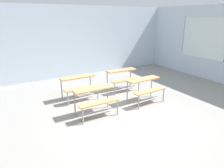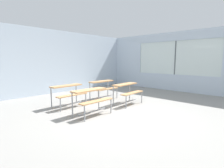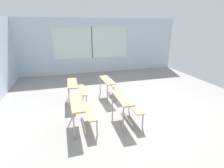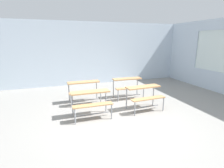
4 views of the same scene
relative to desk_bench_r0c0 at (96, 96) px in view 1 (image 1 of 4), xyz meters
name	(u,v)px [view 1 (image 1 of 4)]	position (x,y,z in m)	size (l,w,h in m)	color
ground	(124,118)	(0.58, -0.53, -0.59)	(10.00, 9.00, 0.05)	gray
wall_back	(67,42)	(0.58, 3.97, 0.94)	(10.00, 0.12, 3.00)	silver
desk_bench_r0c0	(96,96)	(0.00, 0.00, 0.00)	(1.10, 0.59, 0.74)	tan
desk_bench_r0c1	(145,85)	(1.69, 0.00, 0.00)	(1.13, 0.64, 0.74)	tan
desk_bench_r1c0	(79,83)	(0.02, 1.23, 0.00)	(1.11, 0.60, 0.74)	tan
desk_bench_r1c1	(123,75)	(1.68, 1.25, 0.00)	(1.11, 0.62, 0.74)	tan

